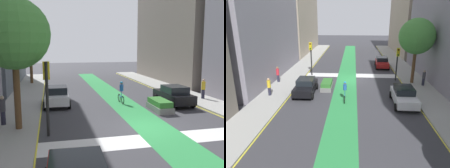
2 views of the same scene
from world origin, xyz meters
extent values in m
plane|color=#38383D|center=(0.00, 0.00, 0.00)|extent=(120.00, 120.00, 0.00)
cube|color=#2D8C47|center=(0.58, 0.00, 0.00)|extent=(2.40, 60.00, 0.01)
cube|color=silver|center=(0.00, -2.00, 0.00)|extent=(12.00, 1.80, 0.01)
cube|color=#9E9E99|center=(-7.50, 0.00, 0.07)|extent=(3.00, 60.00, 0.15)
cube|color=yellow|center=(-6.00, 0.00, 0.01)|extent=(0.16, 60.00, 0.01)
cube|color=#9E9E99|center=(7.50, 0.00, 0.07)|extent=(3.00, 60.00, 0.15)
cube|color=yellow|center=(6.00, 0.00, 0.01)|extent=(0.16, 60.00, 0.01)
cube|color=tan|center=(-13.78, -20.90, 7.01)|extent=(9.56, 18.19, 14.02)
cube|color=tan|center=(13.18, -20.45, 6.29)|extent=(8.37, 19.09, 12.57)
cylinder|color=black|center=(5.26, -1.83, 2.16)|extent=(0.16, 0.16, 4.33)
cube|color=gold|center=(5.26, -1.63, 3.85)|extent=(0.35, 0.28, 0.95)
sphere|color=#3F0A0A|center=(5.26, -1.49, 4.15)|extent=(0.20, 0.20, 0.20)
sphere|color=yellow|center=(5.26, -1.49, 3.85)|extent=(0.20, 0.20, 0.20)
sphere|color=#0C3814|center=(5.26, -1.49, 3.55)|extent=(0.20, 0.20, 0.20)
cylinder|color=black|center=(-5.41, -0.16, 1.98)|extent=(0.16, 0.16, 3.97)
cube|color=gold|center=(-5.41, 0.04, 3.49)|extent=(0.35, 0.28, 0.95)
sphere|color=#3F0A0A|center=(-5.41, 0.18, 3.79)|extent=(0.20, 0.20, 0.20)
sphere|color=yellow|center=(-5.41, 0.18, 3.49)|extent=(0.20, 0.20, 0.20)
sphere|color=#0C3814|center=(-5.41, 0.18, 3.19)|extent=(0.20, 0.20, 0.20)
cube|color=black|center=(4.52, 5.21, 0.67)|extent=(1.86, 4.23, 0.70)
cube|color=black|center=(4.52, 5.01, 1.29)|extent=(1.63, 2.02, 0.55)
cylinder|color=black|center=(3.59, 6.67, 0.32)|extent=(0.23, 0.64, 0.64)
cylinder|color=black|center=(5.39, 6.69, 0.32)|extent=(0.23, 0.64, 0.64)
cylinder|color=black|center=(3.64, 3.73, 0.32)|extent=(0.23, 0.64, 0.64)
cylinder|color=black|center=(5.44, 3.75, 0.32)|extent=(0.23, 0.64, 0.64)
cube|color=#A51919|center=(-4.55, -6.78, 0.67)|extent=(1.98, 4.27, 0.70)
cube|color=black|center=(-4.56, -6.98, 1.29)|extent=(1.68, 2.07, 0.55)
cylinder|color=black|center=(-5.39, -5.27, 0.32)|extent=(0.25, 0.65, 0.64)
cylinder|color=black|center=(-3.59, -5.35, 0.32)|extent=(0.25, 0.65, 0.64)
cylinder|color=black|center=(-5.51, -8.21, 0.32)|extent=(0.25, 0.65, 0.64)
cylinder|color=black|center=(-3.71, -8.29, 0.32)|extent=(0.25, 0.65, 0.64)
cube|color=silver|center=(-4.76, 7.16, 0.67)|extent=(1.87, 4.23, 0.70)
cube|color=black|center=(-4.77, 6.96, 1.29)|extent=(1.63, 2.03, 0.55)
cylinder|color=black|center=(-5.64, 8.64, 0.32)|extent=(0.23, 0.64, 0.64)
cylinder|color=black|center=(-3.84, 8.61, 0.32)|extent=(0.23, 0.64, 0.64)
cylinder|color=black|center=(-5.69, 5.70, 0.32)|extent=(0.23, 0.64, 0.64)
cylinder|color=black|center=(-3.89, 5.67, 0.32)|extent=(0.23, 0.64, 0.64)
torus|color=black|center=(0.50, 7.32, 0.34)|extent=(0.07, 0.68, 0.68)
torus|color=black|center=(0.52, 6.27, 0.34)|extent=(0.07, 0.68, 0.68)
cylinder|color=#2672BF|center=(0.51, 6.79, 0.52)|extent=(0.08, 0.95, 0.06)
cylinder|color=#2672BF|center=(0.51, 6.64, 0.79)|extent=(0.05, 0.05, 0.50)
cylinder|color=#2659B2|center=(0.51, 6.64, 1.31)|extent=(0.32, 0.32, 0.55)
sphere|color=#8C6647|center=(0.51, 6.64, 1.70)|extent=(0.22, 0.22, 0.22)
sphere|color=#268CCC|center=(0.51, 6.64, 1.74)|extent=(0.23, 0.23, 0.23)
cylinder|color=#262638|center=(7.88, 6.20, 0.55)|extent=(0.28, 0.28, 0.79)
cylinder|color=gold|center=(7.88, 6.20, 1.30)|extent=(0.34, 0.34, 0.71)
sphere|color=tan|center=(7.88, 6.20, 1.76)|extent=(0.23, 0.23, 0.23)
cylinder|color=#262638|center=(-8.01, 2.03, 0.55)|extent=(0.28, 0.28, 0.80)
cylinder|color=#3F3F47|center=(-8.01, 2.03, 1.31)|extent=(0.34, 0.34, 0.71)
sphere|color=beige|center=(-8.01, 2.03, 1.78)|extent=(0.23, 0.23, 0.23)
cylinder|color=#262638|center=(8.52, 1.89, 0.56)|extent=(0.28, 0.28, 0.83)
cylinder|color=red|center=(8.52, 1.89, 1.35)|extent=(0.34, 0.34, 0.74)
sphere|color=#8C6647|center=(8.52, 1.89, 1.83)|extent=(0.24, 0.24, 0.24)
cylinder|color=brown|center=(-7.04, 1.07, 2.10)|extent=(0.36, 0.36, 3.91)
sphere|color=#478C3D|center=(-7.04, 1.07, 5.42)|extent=(3.89, 3.89, 3.89)
cube|color=slate|center=(2.58, 3.49, 0.23)|extent=(1.15, 2.61, 0.45)
cube|color=#33722D|center=(2.58, 3.49, 0.65)|extent=(1.04, 2.35, 0.40)
camera|label=1|loc=(-5.20, -13.94, 4.79)|focal=41.72mm
camera|label=2|loc=(-0.18, 24.92, 7.61)|focal=33.75mm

